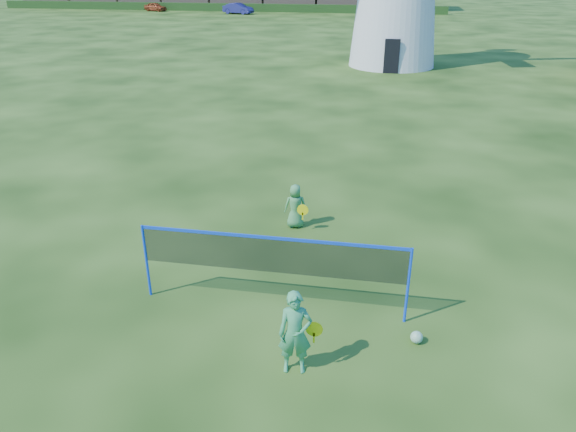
% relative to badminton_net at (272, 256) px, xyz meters
% --- Properties ---
extents(ground, '(220.00, 220.00, 0.00)m').
position_rel_badminton_net_xyz_m(ground, '(-0.08, 0.50, -1.14)').
color(ground, black).
rests_on(ground, ground).
extents(badminton_net, '(5.05, 0.05, 1.55)m').
position_rel_badminton_net_xyz_m(badminton_net, '(0.00, 0.00, 0.00)').
color(badminton_net, blue).
rests_on(badminton_net, ground).
extents(player_girl, '(0.71, 0.44, 1.47)m').
position_rel_badminton_net_xyz_m(player_girl, '(0.72, -1.64, -0.40)').
color(player_girl, '#3E9B5C').
rests_on(player_girl, ground).
extents(player_boy, '(0.67, 0.48, 1.12)m').
position_rel_badminton_net_xyz_m(player_boy, '(-0.15, 3.54, -0.58)').
color(player_boy, '#46914D').
rests_on(player_boy, ground).
extents(play_ball, '(0.22, 0.22, 0.22)m').
position_rel_badminton_net_xyz_m(play_ball, '(2.70, -0.58, -1.03)').
color(play_ball, green).
rests_on(play_ball, ground).
extents(hedge, '(62.00, 0.80, 1.00)m').
position_rel_badminton_net_xyz_m(hedge, '(-22.08, 66.50, -0.64)').
color(hedge, '#193814').
rests_on(hedge, ground).
extents(car_left, '(3.49, 2.34, 1.10)m').
position_rel_badminton_net_xyz_m(car_left, '(-29.71, 64.78, -0.59)').
color(car_left, '#933B1A').
rests_on(car_left, ground).
extents(car_right, '(4.24, 2.58, 1.32)m').
position_rel_badminton_net_xyz_m(car_right, '(-17.53, 62.61, -0.48)').
color(car_right, navy).
rests_on(car_right, ground).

